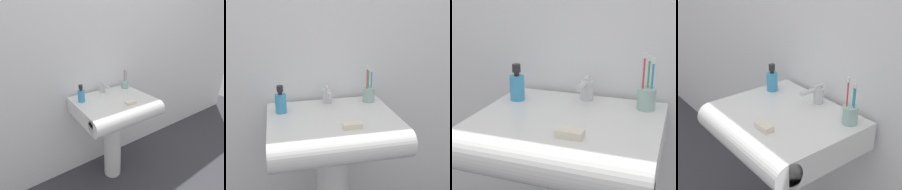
% 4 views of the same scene
% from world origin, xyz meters
% --- Properties ---
extents(wall_back, '(5.00, 0.05, 2.40)m').
position_xyz_m(wall_back, '(0.00, 0.28, 1.20)').
color(wall_back, white).
rests_on(wall_back, ground).
extents(sink_basin, '(0.63, 0.54, 0.13)m').
position_xyz_m(sink_basin, '(0.00, -0.05, 0.74)').
color(sink_basin, white).
rests_on(sink_basin, sink_pedestal).
extents(faucet, '(0.05, 0.14, 0.09)m').
position_xyz_m(faucet, '(0.01, 0.17, 0.86)').
color(faucet, silver).
rests_on(faucet, sink_basin).
extents(toothbrush_cup, '(0.07, 0.07, 0.21)m').
position_xyz_m(toothbrush_cup, '(0.24, 0.15, 0.85)').
color(toothbrush_cup, '#99BFB2').
rests_on(toothbrush_cup, sink_basin).
extents(soap_bottle, '(0.06, 0.06, 0.14)m').
position_xyz_m(soap_bottle, '(-0.24, 0.09, 0.86)').
color(soap_bottle, '#3F99CC').
rests_on(soap_bottle, sink_basin).
extents(bar_soap, '(0.08, 0.04, 0.02)m').
position_xyz_m(bar_soap, '(0.06, -0.17, 0.82)').
color(bar_soap, silver).
rests_on(bar_soap, sink_basin).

